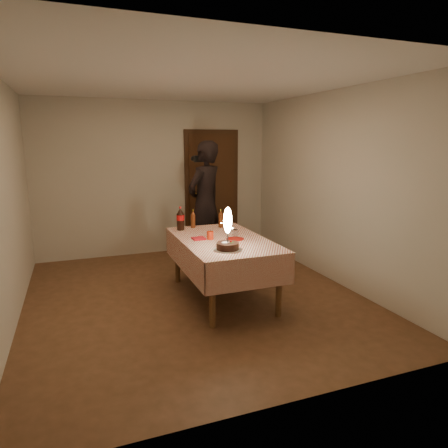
{
  "coord_description": "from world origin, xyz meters",
  "views": [
    {
      "loc": [
        -1.32,
        -4.56,
        1.92
      ],
      "look_at": [
        0.33,
        -0.18,
        0.95
      ],
      "focal_mm": 32.0,
      "sensor_mm": 36.0,
      "label": 1
    }
  ],
  "objects_px": {
    "birthday_cake": "(228,238)",
    "cola_bottle": "(180,219)",
    "dining_table": "(223,247)",
    "red_cup": "(210,235)",
    "amber_bottle_right": "(221,219)",
    "amber_bottle_left": "(193,219)",
    "clear_cup": "(235,233)",
    "red_plate": "(235,239)",
    "photographer": "(205,203)"
  },
  "relations": [
    {
      "from": "red_plate",
      "to": "red_cup",
      "type": "height_order",
      "value": "red_cup"
    },
    {
      "from": "amber_bottle_right",
      "to": "birthday_cake",
      "type": "bearing_deg",
      "value": -106.51
    },
    {
      "from": "dining_table",
      "to": "red_cup",
      "type": "relative_size",
      "value": 17.2
    },
    {
      "from": "red_plate",
      "to": "red_cup",
      "type": "relative_size",
      "value": 2.2
    },
    {
      "from": "birthday_cake",
      "to": "amber_bottle_right",
      "type": "bearing_deg",
      "value": 73.49
    },
    {
      "from": "dining_table",
      "to": "amber_bottle_left",
      "type": "relative_size",
      "value": 6.75
    },
    {
      "from": "photographer",
      "to": "amber_bottle_left",
      "type": "bearing_deg",
      "value": -118.54
    },
    {
      "from": "red_cup",
      "to": "clear_cup",
      "type": "height_order",
      "value": "red_cup"
    },
    {
      "from": "dining_table",
      "to": "photographer",
      "type": "distance_m",
      "value": 1.59
    },
    {
      "from": "birthday_cake",
      "to": "cola_bottle",
      "type": "distance_m",
      "value": 1.17
    },
    {
      "from": "dining_table",
      "to": "clear_cup",
      "type": "distance_m",
      "value": 0.24
    },
    {
      "from": "red_plate",
      "to": "photographer",
      "type": "bearing_deg",
      "value": 85.08
    },
    {
      "from": "clear_cup",
      "to": "amber_bottle_right",
      "type": "bearing_deg",
      "value": 87.92
    },
    {
      "from": "red_plate",
      "to": "amber_bottle_left",
      "type": "xyz_separation_m",
      "value": [
        -0.29,
        0.82,
        0.11
      ]
    },
    {
      "from": "dining_table",
      "to": "photographer",
      "type": "bearing_deg",
      "value": 79.86
    },
    {
      "from": "amber_bottle_right",
      "to": "photographer",
      "type": "relative_size",
      "value": 0.13
    },
    {
      "from": "amber_bottle_right",
      "to": "photographer",
      "type": "bearing_deg",
      "value": 85.91
    },
    {
      "from": "cola_bottle",
      "to": "amber_bottle_right",
      "type": "height_order",
      "value": "cola_bottle"
    },
    {
      "from": "cola_bottle",
      "to": "amber_bottle_left",
      "type": "xyz_separation_m",
      "value": [
        0.2,
        0.08,
        -0.03
      ]
    },
    {
      "from": "amber_bottle_left",
      "to": "amber_bottle_right",
      "type": "height_order",
      "value": "same"
    },
    {
      "from": "birthday_cake",
      "to": "photographer",
      "type": "relative_size",
      "value": 0.25
    },
    {
      "from": "birthday_cake",
      "to": "amber_bottle_left",
      "type": "distance_m",
      "value": 1.23
    },
    {
      "from": "dining_table",
      "to": "amber_bottle_right",
      "type": "height_order",
      "value": "amber_bottle_right"
    },
    {
      "from": "red_cup",
      "to": "amber_bottle_left",
      "type": "relative_size",
      "value": 0.39
    },
    {
      "from": "dining_table",
      "to": "cola_bottle",
      "type": "height_order",
      "value": "cola_bottle"
    },
    {
      "from": "birthday_cake",
      "to": "red_cup",
      "type": "height_order",
      "value": "birthday_cake"
    },
    {
      "from": "dining_table",
      "to": "amber_bottle_right",
      "type": "relative_size",
      "value": 6.75
    },
    {
      "from": "red_cup",
      "to": "amber_bottle_right",
      "type": "bearing_deg",
      "value": 59.29
    },
    {
      "from": "birthday_cake",
      "to": "amber_bottle_right",
      "type": "relative_size",
      "value": 1.86
    },
    {
      "from": "red_plate",
      "to": "photographer",
      "type": "relative_size",
      "value": 0.11
    },
    {
      "from": "birthday_cake",
      "to": "red_cup",
      "type": "xyz_separation_m",
      "value": [
        -0.03,
        0.52,
        -0.08
      ]
    },
    {
      "from": "amber_bottle_left",
      "to": "clear_cup",
      "type": "bearing_deg",
      "value": -63.72
    },
    {
      "from": "red_plate",
      "to": "dining_table",
      "type": "bearing_deg",
      "value": 151.46
    },
    {
      "from": "clear_cup",
      "to": "amber_bottle_left",
      "type": "relative_size",
      "value": 0.35
    },
    {
      "from": "red_cup",
      "to": "amber_bottle_right",
      "type": "relative_size",
      "value": 0.39
    },
    {
      "from": "amber_bottle_left",
      "to": "amber_bottle_right",
      "type": "bearing_deg",
      "value": -16.73
    },
    {
      "from": "dining_table",
      "to": "birthday_cake",
      "type": "bearing_deg",
      "value": -104.07
    },
    {
      "from": "dining_table",
      "to": "clear_cup",
      "type": "relative_size",
      "value": 19.11
    },
    {
      "from": "red_cup",
      "to": "clear_cup",
      "type": "xyz_separation_m",
      "value": [
        0.34,
        0.02,
        -0.01
      ]
    },
    {
      "from": "birthday_cake",
      "to": "amber_bottle_left",
      "type": "relative_size",
      "value": 1.86
    },
    {
      "from": "red_cup",
      "to": "birthday_cake",
      "type": "bearing_deg",
      "value": -87.07
    },
    {
      "from": "birthday_cake",
      "to": "cola_bottle",
      "type": "height_order",
      "value": "birthday_cake"
    },
    {
      "from": "clear_cup",
      "to": "amber_bottle_left",
      "type": "bearing_deg",
      "value": 116.28
    },
    {
      "from": "amber_bottle_right",
      "to": "red_plate",
      "type": "bearing_deg",
      "value": -95.99
    },
    {
      "from": "amber_bottle_left",
      "to": "photographer",
      "type": "relative_size",
      "value": 0.13
    },
    {
      "from": "amber_bottle_left",
      "to": "amber_bottle_right",
      "type": "relative_size",
      "value": 1.0
    },
    {
      "from": "cola_bottle",
      "to": "amber_bottle_left",
      "type": "bearing_deg",
      "value": 23.05
    },
    {
      "from": "cola_bottle",
      "to": "photographer",
      "type": "height_order",
      "value": "photographer"
    },
    {
      "from": "amber_bottle_right",
      "to": "amber_bottle_left",
      "type": "bearing_deg",
      "value": 163.27
    },
    {
      "from": "clear_cup",
      "to": "photographer",
      "type": "height_order",
      "value": "photographer"
    }
  ]
}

